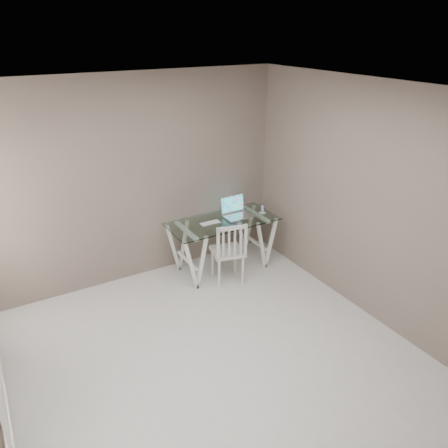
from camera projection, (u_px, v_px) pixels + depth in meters
name	position (u px, v px, depth m)	size (l,w,h in m)	color
room	(217.00, 217.00, 3.66)	(4.50, 4.52, 2.71)	beige
desk	(222.00, 244.00, 6.11)	(1.50, 0.70, 0.75)	silver
chair	(229.00, 250.00, 5.72)	(0.49, 0.49, 0.89)	silver
laptop	(235.00, 211.00, 6.10)	(0.38, 0.31, 0.27)	silver
keyboard	(210.00, 223.00, 5.87)	(0.29, 0.12, 0.01)	silver
mouse	(222.00, 229.00, 5.68)	(0.12, 0.07, 0.04)	white
phone_dock	(262.00, 211.00, 6.19)	(0.07, 0.07, 0.12)	white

